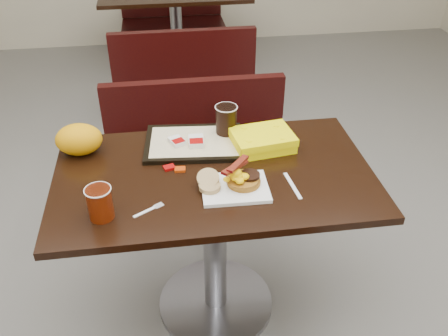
{
  "coord_description": "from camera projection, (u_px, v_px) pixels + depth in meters",
  "views": [
    {
      "loc": [
        -0.17,
        -1.48,
        1.81
      ],
      "look_at": [
        0.03,
        -0.08,
        0.82
      ],
      "focal_mm": 38.87,
      "sensor_mm": 36.0,
      "label": 1
    }
  ],
  "objects": [
    {
      "name": "condiment_syrup",
      "position": [
        180.0,
        169.0,
        1.84
      ],
      "size": [
        0.04,
        0.03,
        0.01
      ],
      "primitive_type": "cube",
      "rotation": [
        0.0,
        0.0,
        -0.08
      ],
      "color": "#AE3107",
      "rests_on": "table_near"
    },
    {
      "name": "fork",
      "position": [
        144.0,
        212.0,
        1.64
      ],
      "size": [
        0.11,
        0.08,
        0.0
      ],
      "primitive_type": null,
      "rotation": [
        0.0,
        0.0,
        0.54
      ],
      "color": "white",
      "rests_on": "table_near"
    },
    {
      "name": "table_far",
      "position": [
        177.0,
        36.0,
        4.16
      ],
      "size": [
        1.2,
        0.7,
        0.75
      ],
      "primitive_type": null,
      "color": "black",
      "rests_on": "floor"
    },
    {
      "name": "bench_near_n",
      "position": [
        199.0,
        158.0,
        2.62
      ],
      "size": [
        1.0,
        0.46,
        0.72
      ],
      "primitive_type": null,
      "color": "black",
      "rests_on": "floor"
    },
    {
      "name": "condiment_ketchup",
      "position": [
        169.0,
        167.0,
        1.85
      ],
      "size": [
        0.05,
        0.04,
        0.01
      ],
      "primitive_type": "cube",
      "rotation": [
        0.0,
        0.0,
        0.28
      ],
      "color": "#8C0504",
      "rests_on": "table_near"
    },
    {
      "name": "hashbrown_sleeve_right",
      "position": [
        196.0,
        141.0,
        1.96
      ],
      "size": [
        0.06,
        0.09,
        0.02
      ],
      "primitive_type": "cube",
      "rotation": [
        0.0,
        0.0,
        -0.05
      ],
      "color": "silver",
      "rests_on": "tray"
    },
    {
      "name": "hashbrown_sleeve_left",
      "position": [
        177.0,
        141.0,
        1.96
      ],
      "size": [
        0.08,
        0.08,
        0.02
      ],
      "primitive_type": "cube",
      "rotation": [
        0.0,
        0.0,
        0.42
      ],
      "color": "silver",
      "rests_on": "tray"
    },
    {
      "name": "knife",
      "position": [
        293.0,
        186.0,
        1.76
      ],
      "size": [
        0.03,
        0.16,
        0.0
      ],
      "primitive_type": "cube",
      "rotation": [
        0.0,
        0.0,
        -1.47
      ],
      "color": "white",
      "rests_on": "table_near"
    },
    {
      "name": "muffin_bottom",
      "position": [
        210.0,
        187.0,
        1.72
      ],
      "size": [
        0.08,
        0.08,
        0.02
      ],
      "primitive_type": "cylinder",
      "rotation": [
        0.0,
        0.0,
        0.0
      ],
      "color": "tan",
      "rests_on": "platter"
    },
    {
      "name": "floor",
      "position": [
        216.0,
        304.0,
        2.26
      ],
      "size": [
        6.0,
        7.0,
        0.01
      ],
      "primitive_type": "cube",
      "color": "gray",
      "rests_on": "ground"
    },
    {
      "name": "scrambled_eggs",
      "position": [
        235.0,
        174.0,
        1.71
      ],
      "size": [
        0.1,
        0.09,
        0.04
      ],
      "primitive_type": "ellipsoid",
      "rotation": [
        0.0,
        0.0,
        0.31
      ],
      "color": "#FEC105",
      "rests_on": "pancake_stack"
    },
    {
      "name": "coffee_cup_near",
      "position": [
        100.0,
        203.0,
        1.59
      ],
      "size": [
        0.1,
        0.1,
        0.12
      ],
      "primitive_type": "cylinder",
      "rotation": [
        0.0,
        0.0,
        -0.33
      ],
      "color": "maroon",
      "rests_on": "table_near"
    },
    {
      "name": "tray",
      "position": [
        194.0,
        143.0,
        1.99
      ],
      "size": [
        0.42,
        0.32,
        0.02
      ],
      "primitive_type": "cube",
      "rotation": [
        0.0,
        0.0,
        -0.09
      ],
      "color": "black",
      "rests_on": "table_near"
    },
    {
      "name": "pancake_stack",
      "position": [
        244.0,
        180.0,
        1.74
      ],
      "size": [
        0.15,
        0.15,
        0.03
      ],
      "primitive_type": "cylinder",
      "rotation": [
        0.0,
        0.0,
        -0.27
      ],
      "color": "#9A5F19",
      "rests_on": "platter"
    },
    {
      "name": "bench_far_s",
      "position": [
        183.0,
        70.0,
        3.6
      ],
      "size": [
        1.0,
        0.46,
        0.72
      ],
      "primitive_type": null,
      "color": "black",
      "rests_on": "floor"
    },
    {
      "name": "clamshell",
      "position": [
        262.0,
        140.0,
        1.96
      ],
      "size": [
        0.26,
        0.21,
        0.06
      ],
      "primitive_type": "cube",
      "rotation": [
        0.0,
        0.0,
        0.14
      ],
      "color": "#FFEF04",
      "rests_on": "table_near"
    },
    {
      "name": "muffin_top",
      "position": [
        208.0,
        179.0,
        1.74
      ],
      "size": [
        0.09,
        0.09,
        0.05
      ],
      "primitive_type": "cylinder",
      "rotation": [
        0.38,
        0.0,
        -0.15
      ],
      "color": "tan",
      "rests_on": "platter"
    },
    {
      "name": "table_near",
      "position": [
        215.0,
        245.0,
        2.04
      ],
      "size": [
        1.2,
        0.7,
        0.75
      ],
      "primitive_type": null,
      "color": "black",
      "rests_on": "floor"
    },
    {
      "name": "platter",
      "position": [
        235.0,
        188.0,
        1.74
      ],
      "size": [
        0.24,
        0.19,
        0.01
      ],
      "primitive_type": "cube",
      "rotation": [
        0.0,
        0.0,
        -0.03
      ],
      "color": "white",
      "rests_on": "table_near"
    },
    {
      "name": "bacon_strips",
      "position": [
        235.0,
        167.0,
        1.7
      ],
      "size": [
        0.14,
        0.14,
        0.01
      ],
      "primitive_type": null,
      "rotation": [
        0.0,
        0.0,
        0.81
      ],
      "color": "#3F0407",
      "rests_on": "scrambled_eggs"
    },
    {
      "name": "coffee_cup_far",
      "position": [
        226.0,
        120.0,
        2.01
      ],
      "size": [
        0.09,
        0.09,
        0.12
      ],
      "primitive_type": "cylinder",
      "rotation": [
        0.0,
        0.0,
        -0.06
      ],
      "color": "black",
      "rests_on": "tray"
    },
    {
      "name": "paper_bag",
      "position": [
        79.0,
        139.0,
        1.91
      ],
      "size": [
        0.22,
        0.19,
        0.13
      ],
      "primitive_type": "ellipsoid",
      "rotation": [
        0.0,
        0.0,
        0.4
      ],
      "color": "#FAAD08",
      "rests_on": "table_near"
    },
    {
      "name": "bench_far_n",
      "position": [
        173.0,
        13.0,
        4.74
      ],
      "size": [
        1.0,
        0.46,
        0.72
      ],
      "primitive_type": null,
      "color": "black",
      "rests_on": "floor"
    },
    {
      "name": "sausage_patty",
      "position": [
        250.0,
        175.0,
        1.74
      ],
      "size": [
        0.08,
        0.08,
        0.01
      ],
      "primitive_type": "cylinder",
      "rotation": [
        0.0,
        0.0,
        -0.18
      ],
      "color": "black",
      "rests_on": "pancake_stack"
    }
  ]
}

